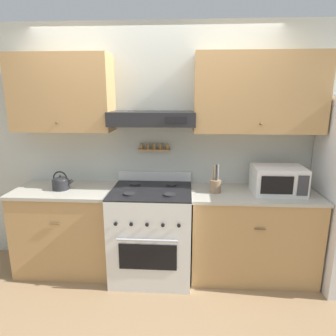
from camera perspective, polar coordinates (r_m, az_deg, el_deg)
name	(u,v)px	position (r m, az deg, el deg)	size (l,w,h in m)	color
ground_plane	(150,287)	(3.17, -3.54, -21.71)	(16.00, 16.00, 0.00)	#937551
wall_back	(159,130)	(3.16, -1.69, 7.21)	(5.20, 0.46, 2.55)	silver
counter_left	(68,229)	(3.42, -18.49, -10.88)	(1.02, 0.62, 0.90)	tan
counter_right	(252,234)	(3.26, 15.62, -11.96)	(1.25, 0.62, 0.90)	tan
stove_range	(152,232)	(3.15, -3.08, -12.08)	(0.79, 0.73, 1.02)	white
tea_kettle	(61,183)	(3.24, -19.75, -2.65)	(0.22, 0.17, 0.19)	#232326
microwave	(278,180)	(3.10, 20.22, -2.17)	(0.49, 0.35, 0.27)	white
utensil_crock	(215,185)	(2.99, 9.01, -3.30)	(0.11, 0.11, 0.28)	#8E7051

